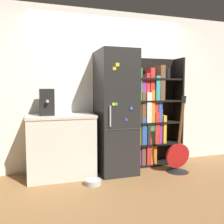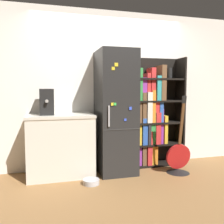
{
  "view_description": "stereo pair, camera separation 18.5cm",
  "coord_description": "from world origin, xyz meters",
  "px_view_note": "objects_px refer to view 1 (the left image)",
  "views": [
    {
      "loc": [
        -1.26,
        -3.56,
        1.3
      ],
      "look_at": [
        -0.05,
        0.15,
        0.95
      ],
      "focal_mm": 40.0,
      "sensor_mm": 36.0,
      "label": 1
    },
    {
      "loc": [
        -1.09,
        -3.61,
        1.3
      ],
      "look_at": [
        -0.05,
        0.15,
        0.95
      ],
      "focal_mm": 40.0,
      "sensor_mm": 36.0,
      "label": 2
    }
  ],
  "objects_px": {
    "bookshelf": "(150,115)",
    "espresso_machine": "(47,102)",
    "guitar": "(178,161)",
    "refrigerator": "(116,112)",
    "pet_bowl": "(93,182)"
  },
  "relations": [
    {
      "from": "bookshelf",
      "to": "guitar",
      "type": "relative_size",
      "value": 1.53
    },
    {
      "from": "refrigerator",
      "to": "espresso_machine",
      "type": "relative_size",
      "value": 4.99
    },
    {
      "from": "espresso_machine",
      "to": "guitar",
      "type": "distance_m",
      "value": 2.22
    },
    {
      "from": "bookshelf",
      "to": "guitar",
      "type": "xyz_separation_m",
      "value": [
        0.23,
        -0.51,
        -0.69
      ]
    },
    {
      "from": "espresso_machine",
      "to": "pet_bowl",
      "type": "relative_size",
      "value": 1.66
    },
    {
      "from": "refrigerator",
      "to": "espresso_machine",
      "type": "distance_m",
      "value": 1.06
    },
    {
      "from": "guitar",
      "to": "pet_bowl",
      "type": "height_order",
      "value": "guitar"
    },
    {
      "from": "bookshelf",
      "to": "espresso_machine",
      "type": "relative_size",
      "value": 4.83
    },
    {
      "from": "bookshelf",
      "to": "guitar",
      "type": "height_order",
      "value": "bookshelf"
    },
    {
      "from": "bookshelf",
      "to": "guitar",
      "type": "bearing_deg",
      "value": -65.3
    },
    {
      "from": "bookshelf",
      "to": "espresso_machine",
      "type": "bearing_deg",
      "value": -176.03
    },
    {
      "from": "bookshelf",
      "to": "pet_bowl",
      "type": "xyz_separation_m",
      "value": [
        -1.17,
        -0.61,
        -0.83
      ]
    },
    {
      "from": "refrigerator",
      "to": "bookshelf",
      "type": "distance_m",
      "value": 0.73
    },
    {
      "from": "bookshelf",
      "to": "pet_bowl",
      "type": "height_order",
      "value": "bookshelf"
    },
    {
      "from": "espresso_machine",
      "to": "refrigerator",
      "type": "bearing_deg",
      "value": -3.35
    }
  ]
}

